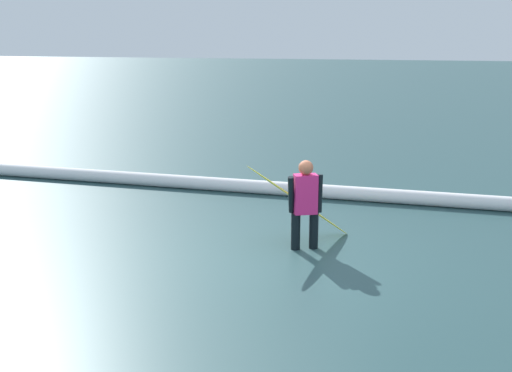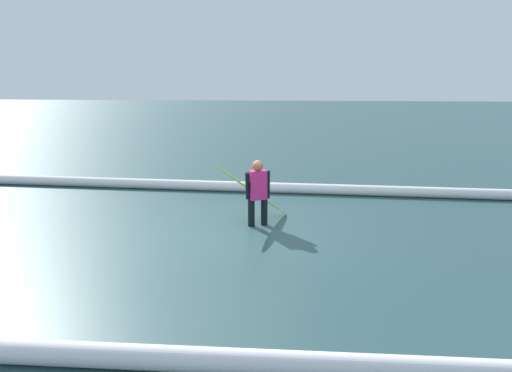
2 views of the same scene
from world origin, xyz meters
name	(u,v)px [view 1 (image 1 of 2)]	position (x,y,z in m)	size (l,w,h in m)	color
ground_plane	(275,255)	(0.00, 0.00, 0.00)	(135.69, 135.69, 0.00)	#29484B
surfer	(305,201)	(-0.37, -0.40, 0.75)	(0.48, 0.35, 1.37)	black
surfboard	(299,202)	(-0.23, -0.73, 0.64)	(1.60, 1.27, 1.31)	yellow
wave_crest_foreground	(353,193)	(-0.84, -3.41, 0.14)	(0.28, 0.28, 19.81)	white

